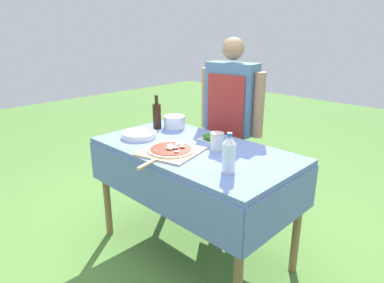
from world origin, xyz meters
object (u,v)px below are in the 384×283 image
at_px(water_bottle, 229,154).
at_px(mixing_tub, 174,122).
at_px(pizza_on_peel, 171,151).
at_px(oil_bottle, 157,116).
at_px(prep_table, 194,163).
at_px(herb_container, 212,138).
at_px(sauce_jar, 217,142).
at_px(person_cook, 231,116).
at_px(plate_stack, 139,134).

relative_size(water_bottle, mixing_tub, 1.35).
relative_size(pizza_on_peel, mixing_tub, 3.19).
distance_m(pizza_on_peel, mixing_tub, 0.58).
bearing_deg(oil_bottle, prep_table, -13.02).
bearing_deg(water_bottle, mixing_tub, 155.85).
relative_size(pizza_on_peel, herb_container, 2.97).
xyz_separation_m(prep_table, sauce_jar, (0.14, 0.08, 0.16)).
xyz_separation_m(water_bottle, sauce_jar, (-0.28, 0.23, -0.06)).
bearing_deg(water_bottle, herb_container, 141.07).
bearing_deg(herb_container, person_cook, 110.39).
bearing_deg(plate_stack, herb_container, 35.54).
distance_m(water_bottle, sauce_jar, 0.37).
bearing_deg(pizza_on_peel, prep_table, 62.60).
bearing_deg(mixing_tub, pizza_on_peel, -45.14).
relative_size(prep_table, mixing_tub, 8.28).
bearing_deg(person_cook, water_bottle, 119.89).
distance_m(plate_stack, sauce_jar, 0.62).
distance_m(pizza_on_peel, sauce_jar, 0.31).
height_order(person_cook, sauce_jar, person_cook).
relative_size(herb_container, plate_stack, 0.71).
bearing_deg(plate_stack, prep_table, 14.13).
bearing_deg(sauce_jar, person_cook, 120.10).
bearing_deg(pizza_on_peel, mixing_tub, 120.86).
height_order(pizza_on_peel, plate_stack, pizza_on_peel).
bearing_deg(herb_container, prep_table, -85.44).
bearing_deg(sauce_jar, water_bottle, -39.39).
height_order(oil_bottle, mixing_tub, oil_bottle).
bearing_deg(herb_container, plate_stack, -144.46).
distance_m(herb_container, sauce_jar, 0.20).
xyz_separation_m(herb_container, plate_stack, (-0.44, -0.31, -0.00)).
bearing_deg(herb_container, pizza_on_peel, -93.95).
relative_size(prep_table, person_cook, 0.93).
relative_size(pizza_on_peel, sauce_jar, 4.58).
bearing_deg(prep_table, mixing_tub, 152.36).
distance_m(prep_table, sauce_jar, 0.23).
bearing_deg(mixing_tub, herb_container, -4.90).
bearing_deg(mixing_tub, sauce_jar, -15.16).
height_order(prep_table, water_bottle, water_bottle).
xyz_separation_m(prep_table, herb_container, (-0.02, 0.20, 0.13)).
height_order(herb_container, mixing_tub, mixing_tub).
height_order(pizza_on_peel, sauce_jar, sauce_jar).
height_order(herb_container, sauce_jar, sauce_jar).
relative_size(mixing_tub, plate_stack, 0.66).
relative_size(person_cook, oil_bottle, 5.59).
height_order(oil_bottle, water_bottle, oil_bottle).
height_order(pizza_on_peel, mixing_tub, mixing_tub).
distance_m(person_cook, herb_container, 0.44).
xyz_separation_m(person_cook, sauce_jar, (0.31, -0.53, -0.03)).
xyz_separation_m(person_cook, mixing_tub, (-0.28, -0.37, -0.03)).
height_order(water_bottle, herb_container, water_bottle).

